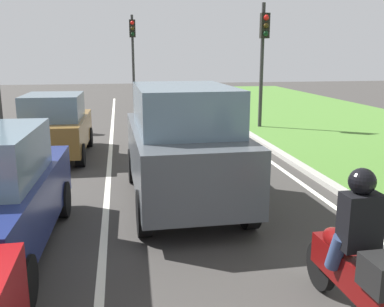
{
  "coord_description": "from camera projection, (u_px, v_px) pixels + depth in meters",
  "views": [
    {
      "loc": [
        -0.37,
        1.48,
        2.87
      ],
      "look_at": [
        0.81,
        8.6,
        1.2
      ],
      "focal_mm": 40.86,
      "sensor_mm": 36.0,
      "label": 1
    }
  ],
  "objects": [
    {
      "name": "rider_person",
      "position": [
        359.0,
        220.0,
        4.51
      ],
      "size": [
        0.51,
        0.41,
        1.16
      ],
      "rotation": [
        0.0,
        0.0,
        0.02
      ],
      "color": "black",
      "rests_on": "ground"
    },
    {
      "name": "motorcycle",
      "position": [
        356.0,
        276.0,
        4.6
      ],
      "size": [
        0.41,
        1.9,
        1.01
      ],
      "rotation": [
        0.0,
        0.0,
        0.02
      ],
      "color": "#590A0A",
      "rests_on": "ground"
    },
    {
      "name": "ground_plane",
      "position": [
        135.0,
        153.0,
        12.74
      ],
      "size": [
        60.0,
        60.0,
        0.0
      ],
      "primitive_type": "plane",
      "color": "#383533"
    },
    {
      "name": "traffic_light_near_right",
      "position": [
        263.0,
        47.0,
        16.29
      ],
      "size": [
        0.32,
        0.5,
        4.68
      ],
      "color": "#2D2D2D",
      "rests_on": "ground"
    },
    {
      "name": "traffic_light_far_median",
      "position": [
        133.0,
        45.0,
        23.22
      ],
      "size": [
        0.32,
        0.5,
        4.83
      ],
      "color": "#2D2D2D",
      "rests_on": "ground"
    },
    {
      "name": "lane_line_right_edge",
      "position": [
        253.0,
        149.0,
        13.32
      ],
      "size": [
        0.12,
        32.0,
        0.01
      ],
      "primitive_type": "cube",
      "color": "silver",
      "rests_on": "ground"
    },
    {
      "name": "curb_right",
      "position": [
        269.0,
        147.0,
        13.38
      ],
      "size": [
        0.24,
        48.0,
        0.12
      ],
      "primitive_type": "cube",
      "color": "#9E9B93",
      "rests_on": "ground"
    },
    {
      "name": "lane_line_center",
      "position": [
        110.0,
        154.0,
        12.63
      ],
      "size": [
        0.12,
        32.0,
        0.01
      ],
      "primitive_type": "cube",
      "color": "silver",
      "rests_on": "ground"
    },
    {
      "name": "car_suv_ahead",
      "position": [
        183.0,
        144.0,
        8.36
      ],
      "size": [
        2.04,
        4.54,
        2.28
      ],
      "rotation": [
        0.0,
        0.0,
        0.02
      ],
      "color": "#474C51",
      "rests_on": "ground"
    },
    {
      "name": "car_hatchback_far",
      "position": [
        56.0,
        126.0,
        12.14
      ],
      "size": [
        1.79,
        3.73,
        1.78
      ],
      "rotation": [
        0.0,
        0.0,
        -0.02
      ],
      "color": "brown",
      "rests_on": "ground"
    }
  ]
}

